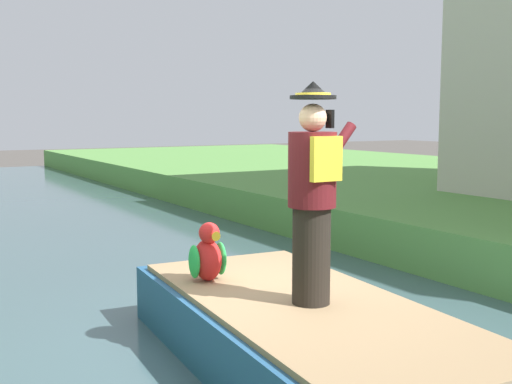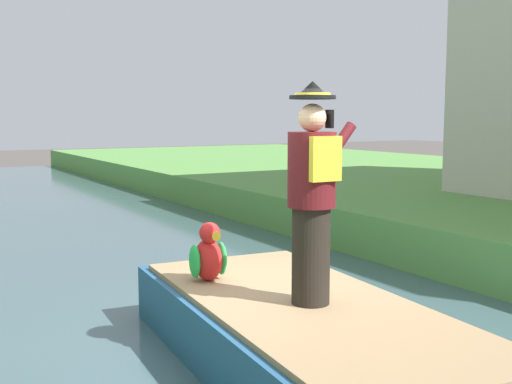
% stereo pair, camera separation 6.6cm
% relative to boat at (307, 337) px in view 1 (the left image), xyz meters
% --- Properties ---
extents(ground_plane, '(80.00, 80.00, 0.00)m').
position_rel_boat_xyz_m(ground_plane, '(0.00, 0.59, -0.40)').
color(ground_plane, '#4C4742').
extents(canal_water, '(6.44, 48.00, 0.10)m').
position_rel_boat_xyz_m(canal_water, '(0.00, 0.59, -0.35)').
color(canal_water, '#3D565B').
rests_on(canal_water, ground).
extents(boat, '(2.13, 4.33, 0.61)m').
position_rel_boat_xyz_m(boat, '(0.00, 0.00, 0.00)').
color(boat, '#23517A').
rests_on(boat, canal_water).
extents(person_pirate, '(0.61, 0.42, 1.85)m').
position_rel_boat_xyz_m(person_pirate, '(0.02, -0.04, 1.23)').
color(person_pirate, black).
rests_on(person_pirate, boat).
extents(parrot_plush, '(0.36, 0.35, 0.57)m').
position_rel_boat_xyz_m(parrot_plush, '(-0.41, 1.07, 0.55)').
color(parrot_plush, red).
rests_on(parrot_plush, boat).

